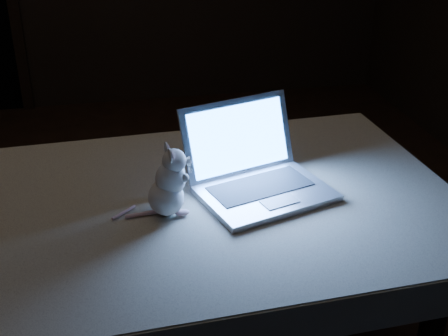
{
  "coord_description": "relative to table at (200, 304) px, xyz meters",
  "views": [
    {
      "loc": [
        0.02,
        -2.18,
        1.72
      ],
      "look_at": [
        0.35,
        -0.55,
        0.88
      ],
      "focal_mm": 48.0,
      "sensor_mm": 36.0,
      "label": 1
    }
  ],
  "objects": [
    {
      "name": "laptop",
      "position": [
        0.21,
        -0.02,
        0.54
      ],
      "size": [
        0.47,
        0.44,
        0.26
      ],
      "primitive_type": null,
      "rotation": [
        0.0,
        0.0,
        0.3
      ],
      "color": "#B5B4B9",
      "rests_on": "tablecloth"
    },
    {
      "name": "plush_mouse",
      "position": [
        -0.1,
        -0.06,
        0.51
      ],
      "size": [
        0.19,
        0.19,
        0.21
      ],
      "primitive_type": null,
      "rotation": [
        0.0,
        0.0,
        0.25
      ],
      "color": "white",
      "rests_on": "tablecloth"
    },
    {
      "name": "floor",
      "position": [
        -0.26,
        0.61,
        -0.4
      ],
      "size": [
        5.0,
        5.0,
        0.0
      ],
      "primitive_type": "plane",
      "color": "black",
      "rests_on": "ground"
    },
    {
      "name": "tablecloth",
      "position": [
        0.0,
        -0.06,
        0.35
      ],
      "size": [
        1.64,
        1.13,
        0.12
      ],
      "primitive_type": null,
      "rotation": [
        0.0,
        0.0,
        0.04
      ],
      "color": "beige",
      "rests_on": "table"
    },
    {
      "name": "table",
      "position": [
        0.0,
        0.0,
        0.0
      ],
      "size": [
        1.53,
        1.03,
        0.8
      ],
      "primitive_type": null,
      "rotation": [
        0.0,
        0.0,
        0.05
      ],
      "color": "black",
      "rests_on": "floor"
    }
  ]
}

